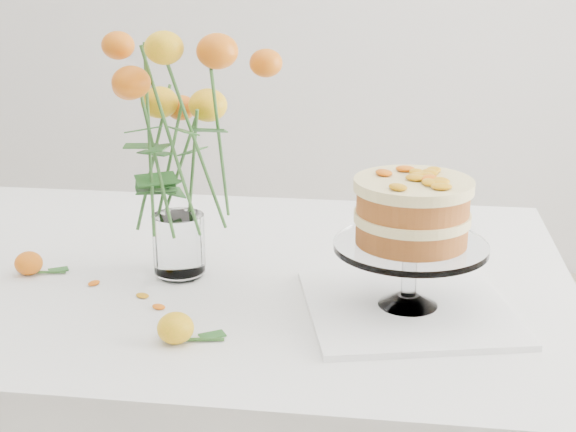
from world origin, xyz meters
name	(u,v)px	position (x,y,z in m)	size (l,w,h in m)	color
table	(178,307)	(0.00, 0.00, 0.67)	(1.43, 0.93, 0.76)	tan
napkin	(407,308)	(0.42, -0.13, 0.76)	(0.32, 0.32, 0.01)	white
cake_stand	(412,218)	(0.42, -0.13, 0.91)	(0.24, 0.24, 0.22)	silver
rose_vase	(174,128)	(0.02, -0.04, 1.02)	(0.31, 0.31, 0.46)	silver
loose_rose_near	(176,328)	(0.08, -0.29, 0.78)	(0.10, 0.05, 0.05)	#FFAF16
loose_rose_far	(29,263)	(-0.25, -0.07, 0.78)	(0.09, 0.05, 0.04)	#DF620A
stray_petal_a	(94,283)	(-0.12, -0.10, 0.76)	(0.03, 0.02, 0.00)	orange
stray_petal_b	(142,296)	(-0.02, -0.14, 0.76)	(0.03, 0.02, 0.00)	orange
stray_petal_c	(159,307)	(0.02, -0.18, 0.76)	(0.03, 0.02, 0.00)	orange
stray_petal_d	(30,269)	(-0.26, -0.05, 0.76)	(0.03, 0.02, 0.00)	orange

